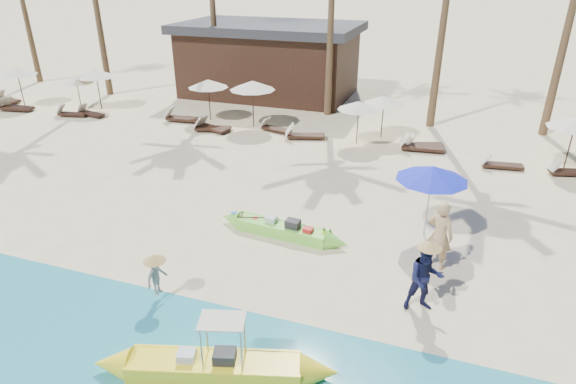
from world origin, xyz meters
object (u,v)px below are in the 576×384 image
(yellow_canoe, at_px, (215,367))
(tourist, at_px, (440,235))
(blue_umbrella, at_px, (432,173))
(green_canoe, at_px, (282,229))

(yellow_canoe, distance_m, tourist, 6.82)
(yellow_canoe, height_order, blue_umbrella, blue_umbrella)
(yellow_canoe, xyz_separation_m, tourist, (3.95, 5.51, 0.75))
(green_canoe, height_order, yellow_canoe, yellow_canoe)
(green_canoe, bearing_deg, blue_umbrella, 25.01)
(green_canoe, distance_m, blue_umbrella, 4.76)
(yellow_canoe, bearing_deg, tourist, 38.16)
(green_canoe, bearing_deg, yellow_canoe, -78.51)
(blue_umbrella, bearing_deg, tourist, -75.19)
(tourist, bearing_deg, blue_umbrella, -52.40)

